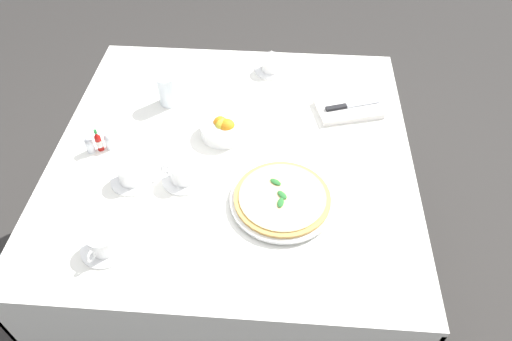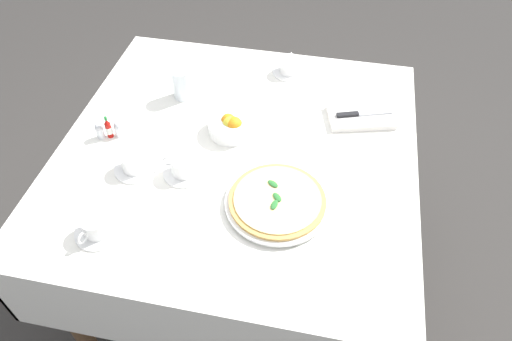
% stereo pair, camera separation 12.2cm
% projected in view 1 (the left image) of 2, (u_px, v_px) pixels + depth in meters
% --- Properties ---
extents(ground_plane, '(8.00, 8.00, 0.00)m').
position_uv_depth(ground_plane, '(239.00, 270.00, 2.05)').
color(ground_plane, '#33302D').
extents(dining_table, '(1.14, 1.14, 0.74)m').
position_uv_depth(dining_table, '(234.00, 177.00, 1.60)').
color(dining_table, white).
rests_on(dining_table, ground_plane).
extents(pizza_plate, '(0.30, 0.30, 0.02)m').
position_uv_depth(pizza_plate, '(282.00, 200.00, 1.34)').
color(pizza_plate, white).
rests_on(pizza_plate, dining_table).
extents(pizza, '(0.28, 0.28, 0.02)m').
position_uv_depth(pizza, '(282.00, 197.00, 1.33)').
color(pizza, tan).
rests_on(pizza, pizza_plate).
extents(coffee_cup_far_left, '(0.13, 0.13, 0.06)m').
position_uv_depth(coffee_cup_far_left, '(182.00, 173.00, 1.39)').
color(coffee_cup_far_left, white).
rests_on(coffee_cup_far_left, dining_table).
extents(coffee_cup_near_left, '(0.13, 0.13, 0.06)m').
position_uv_depth(coffee_cup_near_left, '(103.00, 243.00, 1.23)').
color(coffee_cup_near_left, white).
rests_on(coffee_cup_near_left, dining_table).
extents(coffee_cup_far_right, '(0.13, 0.13, 0.06)m').
position_uv_depth(coffee_cup_far_right, '(272.00, 64.00, 1.78)').
color(coffee_cup_far_right, white).
rests_on(coffee_cup_far_right, dining_table).
extents(coffee_cup_right_edge, '(0.13, 0.13, 0.06)m').
position_uv_depth(coffee_cup_right_edge, '(131.00, 174.00, 1.39)').
color(coffee_cup_right_edge, white).
rests_on(coffee_cup_right_edge, dining_table).
extents(water_glass_left_edge, '(0.07, 0.07, 0.11)m').
position_uv_depth(water_glass_left_edge, '(168.00, 91.00, 1.63)').
color(water_glass_left_edge, white).
rests_on(water_glass_left_edge, dining_table).
extents(napkin_folded, '(0.25, 0.18, 0.02)m').
position_uv_depth(napkin_folded, '(348.00, 109.00, 1.63)').
color(napkin_folded, white).
rests_on(napkin_folded, dining_table).
extents(dinner_knife, '(0.19, 0.08, 0.01)m').
position_uv_depth(dinner_knife, '(350.00, 105.00, 1.62)').
color(dinner_knife, silver).
rests_on(dinner_knife, napkin_folded).
extents(citrus_bowl, '(0.15, 0.15, 0.06)m').
position_uv_depth(citrus_bowl, '(223.00, 128.00, 1.53)').
color(citrus_bowl, white).
rests_on(citrus_bowl, dining_table).
extents(hot_sauce_bottle, '(0.02, 0.02, 0.08)m').
position_uv_depth(hot_sauce_bottle, '(99.00, 142.00, 1.48)').
color(hot_sauce_bottle, '#B7140F').
rests_on(hot_sauce_bottle, dining_table).
extents(salt_shaker, '(0.03, 0.03, 0.06)m').
position_uv_depth(salt_shaker, '(109.00, 142.00, 1.49)').
color(salt_shaker, white).
rests_on(salt_shaker, dining_table).
extents(pepper_shaker, '(0.03, 0.03, 0.06)m').
position_uv_depth(pepper_shaker, '(90.00, 145.00, 1.48)').
color(pepper_shaker, white).
rests_on(pepper_shaker, dining_table).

